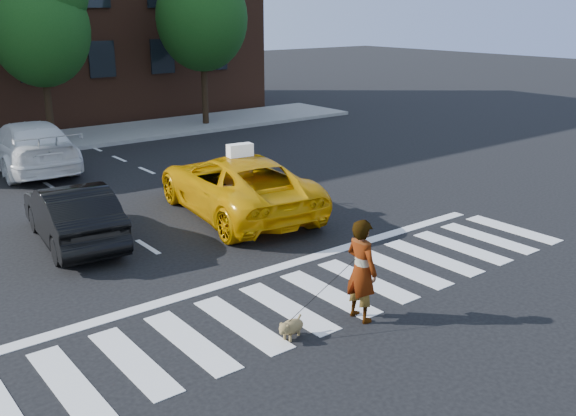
{
  "coord_description": "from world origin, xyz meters",
  "views": [
    {
      "loc": [
        -7.46,
        -8.31,
        5.19
      ],
      "look_at": [
        0.58,
        2.01,
        1.1
      ],
      "focal_mm": 40.0,
      "sensor_mm": 36.0,
      "label": 1
    }
  ],
  "objects": [
    {
      "name": "dog",
      "position": [
        -1.65,
        -0.92,
        0.21
      ],
      "size": [
        0.61,
        0.38,
        0.36
      ],
      "rotation": [
        0.0,
        0.0,
        0.34
      ],
      "color": "olive",
      "rests_on": "ground"
    },
    {
      "name": "tree_mid",
      "position": [
        0.53,
        17.0,
        4.85
      ],
      "size": [
        3.69,
        3.69,
        7.1
      ],
      "color": "black",
      "rests_on": "ground"
    },
    {
      "name": "taxi_sign",
      "position": [
        1.4,
        5.05,
        1.74
      ],
      "size": [
        0.68,
        0.37,
        0.32
      ],
      "primitive_type": "cube",
      "rotation": [
        0.0,
        0.0,
        3.01
      ],
      "color": "white",
      "rests_on": "taxi"
    },
    {
      "name": "stop_line",
      "position": [
        0.0,
        1.6,
        0.01
      ],
      "size": [
        12.0,
        0.3,
        0.01
      ],
      "primitive_type": "cube",
      "color": "silver",
      "rests_on": "ground"
    },
    {
      "name": "crosswalk",
      "position": [
        0.0,
        0.0,
        0.01
      ],
      "size": [
        13.0,
        2.4,
        0.01
      ],
      "primitive_type": "cube",
      "color": "silver",
      "rests_on": "ground"
    },
    {
      "name": "woman",
      "position": [
        -0.25,
        -1.1,
        0.91
      ],
      "size": [
        0.45,
        0.67,
        1.82
      ],
      "primitive_type": "imported",
      "rotation": [
        0.0,
        0.0,
        1.56
      ],
      "color": "#999999",
      "rests_on": "ground"
    },
    {
      "name": "black_sedan",
      "position": [
        -2.78,
        5.72,
        0.69
      ],
      "size": [
        1.94,
        4.33,
        1.38
      ],
      "primitive_type": "imported",
      "rotation": [
        0.0,
        0.0,
        3.02
      ],
      "color": "black",
      "rests_on": "ground"
    },
    {
      "name": "sidewalk_far",
      "position": [
        0.0,
        17.5,
        0.07
      ],
      "size": [
        30.0,
        4.0,
        0.15
      ],
      "primitive_type": "cube",
      "color": "slate",
      "rests_on": "ground"
    },
    {
      "name": "ground",
      "position": [
        0.0,
        0.0,
        0.0
      ],
      "size": [
        120.0,
        120.0,
        0.0
      ],
      "primitive_type": "plane",
      "color": "black",
      "rests_on": "ground"
    },
    {
      "name": "taxi",
      "position": [
        1.4,
        5.25,
        0.79
      ],
      "size": [
        3.36,
        5.97,
        1.58
      ],
      "primitive_type": "imported",
      "rotation": [
        0.0,
        0.0,
        3.01
      ],
      "color": "#D79604",
      "rests_on": "ground"
    },
    {
      "name": "tree_right",
      "position": [
        7.53,
        17.0,
        5.26
      ],
      "size": [
        4.0,
        4.0,
        7.7
      ],
      "color": "black",
      "rests_on": "ground"
    },
    {
      "name": "white_suv",
      "position": [
        -1.4,
        13.42,
        0.82
      ],
      "size": [
        2.68,
        5.82,
        1.65
      ],
      "primitive_type": "imported",
      "rotation": [
        0.0,
        0.0,
        3.07
      ],
      "color": "silver",
      "rests_on": "ground"
    }
  ]
}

